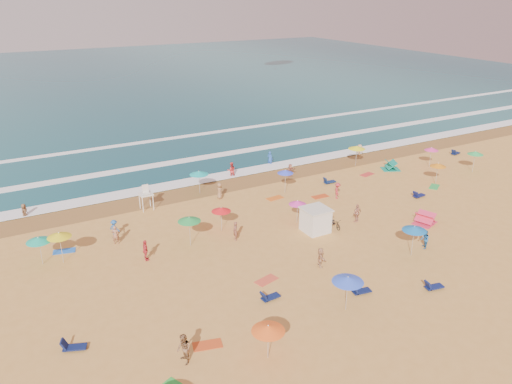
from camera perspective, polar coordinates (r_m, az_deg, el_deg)
ground at (r=42.78m, az=3.38°, el=-4.63°), size 220.00×220.00×0.00m
ocean at (r=119.53m, az=-18.98°, el=11.73°), size 220.00×140.00×0.18m
wet_sand at (r=52.82m, az=-3.83°, el=0.74°), size 220.00×220.00×0.00m
surf_foam at (r=60.43m, az=-7.42°, el=3.49°), size 200.00×18.70×0.05m
cabana at (r=42.79m, az=6.82°, el=-3.25°), size 2.00×2.00×2.00m
cabana_roof at (r=42.35m, az=6.88°, el=-1.96°), size 2.20×2.20×0.12m
bicycle at (r=43.87m, az=9.04°, el=-3.54°), size 0.73×1.69×0.86m
lifeguard_stand at (r=47.76m, az=-12.44°, el=-0.79°), size 1.20×1.20×2.10m
beach_umbrellas at (r=40.52m, az=1.73°, el=-2.77°), size 57.44×28.88×0.77m
loungers at (r=44.57m, az=14.00°, el=-3.90°), size 50.21×21.19×0.34m
towels at (r=42.83m, az=9.34°, el=-4.85°), size 42.85×22.68×0.03m
popup_tents at (r=52.87m, az=16.76°, el=0.52°), size 9.82×14.44×1.20m
beachgoers at (r=45.22m, az=-0.27°, el=-1.98°), size 45.98×27.84×2.10m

